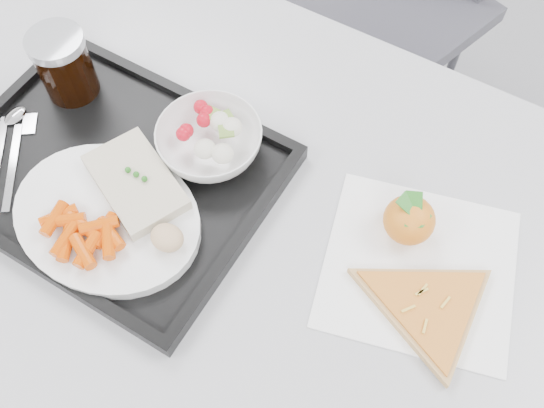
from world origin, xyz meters
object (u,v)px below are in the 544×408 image
(tangerine, at_px, (409,220))
(table, at_px, (245,235))
(pizza_slice, at_px, (428,307))
(salad_bowl, at_px, (210,141))
(cola_glass, at_px, (64,64))
(tray, at_px, (113,174))
(dinner_plate, at_px, (107,217))

(tangerine, bearing_deg, table, -156.60)
(pizza_slice, bearing_deg, salad_bowl, 171.18)
(cola_glass, xyz_separation_m, pizza_slice, (0.62, -0.05, -0.06))
(tray, relative_size, dinner_plate, 1.67)
(tray, relative_size, salad_bowl, 2.96)
(tray, height_order, salad_bowl, salad_bowl)
(table, relative_size, cola_glass, 11.11)
(table, bearing_deg, cola_glass, 172.19)
(table, bearing_deg, tray, -166.87)
(salad_bowl, bearing_deg, cola_glass, -177.23)
(cola_glass, bearing_deg, pizza_slice, -4.20)
(tangerine, bearing_deg, cola_glass, -175.48)
(salad_bowl, relative_size, cola_glass, 1.41)
(pizza_slice, bearing_deg, cola_glass, 175.80)
(cola_glass, distance_m, tangerine, 0.55)
(dinner_plate, height_order, cola_glass, cola_glass)
(dinner_plate, bearing_deg, cola_glass, 140.79)
(tray, height_order, tangerine, tangerine)
(table, relative_size, salad_bowl, 7.89)
(cola_glass, relative_size, pizza_slice, 0.45)
(cola_glass, bearing_deg, tangerine, 4.52)
(salad_bowl, relative_size, pizza_slice, 0.64)
(dinner_plate, bearing_deg, pizza_slice, 14.63)
(table, distance_m, tray, 0.21)
(tray, height_order, dinner_plate, dinner_plate)
(tray, bearing_deg, cola_glass, 147.81)
(table, height_order, cola_glass, cola_glass)
(tray, xyz_separation_m, salad_bowl, (0.10, 0.10, 0.03))
(tangerine, xyz_separation_m, pizza_slice, (0.07, -0.09, -0.02))
(table, xyz_separation_m, pizza_slice, (0.28, 0.00, 0.08))
(tray, bearing_deg, table, 13.13)
(cola_glass, xyz_separation_m, tangerine, (0.55, 0.04, -0.04))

